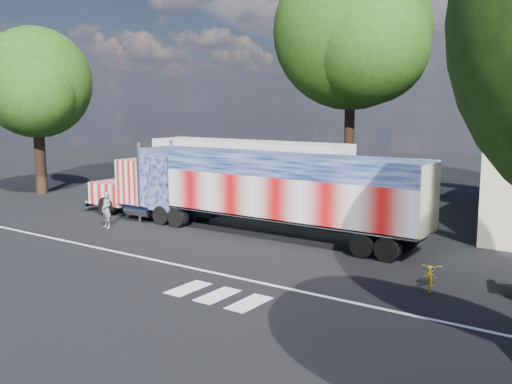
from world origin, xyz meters
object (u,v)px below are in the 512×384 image
Objects in this scene: coach_bus at (247,171)px; tree_w_a at (36,83)px; tree_n_mid at (354,32)px; bicycle at (431,275)px; woman at (106,210)px; semi_truck at (247,188)px.

tree_w_a reaches higher than coach_bus.
coach_bus is 12.96m from tree_n_mid.
bicycle is 0.11× the size of tree_n_mid.
bicycle is 28.58m from tree_w_a.
tree_w_a reaches higher than bicycle.
tree_n_mid reaches higher than coach_bus.
woman is (-1.56, -9.28, -1.06)m from coach_bus.
bicycle is 0.16× the size of tree_w_a.
coach_bus is 14.99m from tree_w_a.
bicycle is (14.13, -9.53, -1.47)m from coach_bus.
tree_w_a reaches higher than woman.
semi_truck is at bearing -81.70° from tree_n_mid.
woman is 21.32m from tree_n_mid.
woman is 0.16× the size of tree_w_a.
woman is at bearing -21.35° from tree_w_a.
woman is 0.11× the size of tree_n_mid.
coach_bus is 0.79× the size of tree_n_mid.
coach_bus is at bearing -103.95° from tree_n_mid.
semi_truck is 6.91m from woman.
semi_truck is 7.76m from coach_bus.
bicycle is 24.45m from tree_n_mid.
coach_bus is 7.41× the size of woman.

